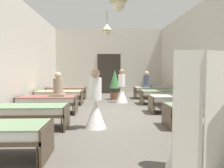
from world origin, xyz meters
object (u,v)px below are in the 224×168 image
at_px(bed_left_row_1, 28,111).
at_px(bed_right_row_3, 163,94).
at_px(patient_seated_secondary, 147,81).
at_px(privacy_screen, 218,113).
at_px(patient_seated_primary, 58,87).
at_px(bed_right_row_4, 153,90).
at_px(potted_plant, 115,82).
at_px(bed_left_row_4, 67,90).
at_px(nurse_mid_aisle, 122,91).
at_px(nurse_far_aisle, 96,107).
at_px(bed_left_row_2, 48,100).
at_px(bed_right_row_1, 203,110).
at_px(bed_left_row_3, 59,94).
at_px(nurse_near_aisle, 184,133).
at_px(bed_right_row_2, 178,100).

bearing_deg(bed_left_row_1, bed_right_row_3, 41.18).
height_order(patient_seated_secondary, privacy_screen, privacy_screen).
height_order(bed_right_row_3, patient_seated_primary, patient_seated_primary).
distance_m(bed_right_row_4, patient_seated_primary, 5.53).
bearing_deg(potted_plant, bed_left_row_4, 171.38).
bearing_deg(bed_left_row_4, bed_right_row_3, -23.62).
xyz_separation_m(nurse_mid_aisle, nurse_far_aisle, (-1.00, -4.30, 0.00)).
xyz_separation_m(patient_seated_primary, potted_plant, (2.03, 3.44, -0.04)).
bearing_deg(bed_right_row_4, bed_right_row_3, -90.00).
height_order(bed_left_row_2, bed_left_row_4, same).
height_order(bed_right_row_1, bed_right_row_4, same).
bearing_deg(bed_left_row_1, potted_plant, 66.01).
height_order(bed_right_row_4, potted_plant, potted_plant).
distance_m(patient_seated_secondary, potted_plant, 1.65).
xyz_separation_m(bed_left_row_3, privacy_screen, (3.39, -6.32, 0.41)).
height_order(nurse_near_aisle, patient_seated_primary, nurse_near_aisle).
bearing_deg(bed_left_row_2, nurse_far_aisle, -49.19).
bearing_deg(privacy_screen, potted_plant, 76.80).
xyz_separation_m(bed_right_row_2, nurse_mid_aisle, (-1.71, 2.41, 0.09)).
relative_size(bed_left_row_2, nurse_near_aisle, 1.28).
distance_m(bed_right_row_1, bed_left_row_2, 4.74).
bearing_deg(patient_seated_secondary, bed_right_row_3, -79.22).
height_order(bed_left_row_1, potted_plant, potted_plant).
bearing_deg(bed_right_row_1, nurse_near_aisle, -119.89).
relative_size(nurse_far_aisle, patient_seated_primary, 1.86).
distance_m(bed_left_row_1, potted_plant, 5.86).
bearing_deg(bed_right_row_1, patient_seated_secondary, 93.55).
xyz_separation_m(bed_left_row_4, nurse_near_aisle, (3.00, -8.03, 0.09)).
bearing_deg(patient_seated_primary, bed_right_row_2, -0.05).
relative_size(bed_left_row_2, bed_right_row_4, 1.00).
bearing_deg(nurse_mid_aisle, bed_right_row_3, -95.02).
bearing_deg(nurse_near_aisle, bed_left_row_4, 170.44).
height_order(bed_left_row_3, patient_seated_primary, patient_seated_primary).
distance_m(bed_right_row_3, patient_seated_secondary, 1.92).
bearing_deg(bed_left_row_4, privacy_screen, -67.57).
distance_m(nurse_far_aisle, patient_seated_primary, 2.32).
xyz_separation_m(patient_seated_secondary, potted_plant, (-1.62, -0.30, -0.04)).
distance_m(bed_left_row_4, nurse_near_aisle, 8.57).
bearing_deg(nurse_mid_aisle, bed_right_row_4, -39.29).
xyz_separation_m(bed_left_row_1, bed_right_row_2, (4.34, 1.90, 0.00)).
bearing_deg(bed_right_row_1, bed_right_row_4, 90.00).
distance_m(bed_left_row_3, patient_seated_primary, 1.98).
relative_size(bed_right_row_4, patient_seated_secondary, 2.38).
bearing_deg(bed_right_row_2, bed_left_row_1, -156.38).
distance_m(bed_right_row_3, privacy_screen, 6.41).
relative_size(bed_left_row_4, patient_seated_secondary, 2.38).
relative_size(bed_right_row_3, patient_seated_secondary, 2.38).
relative_size(bed_right_row_2, patient_seated_secondary, 2.38).
height_order(bed_right_row_1, bed_right_row_2, same).
distance_m(bed_left_row_1, patient_seated_secondary, 6.92).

